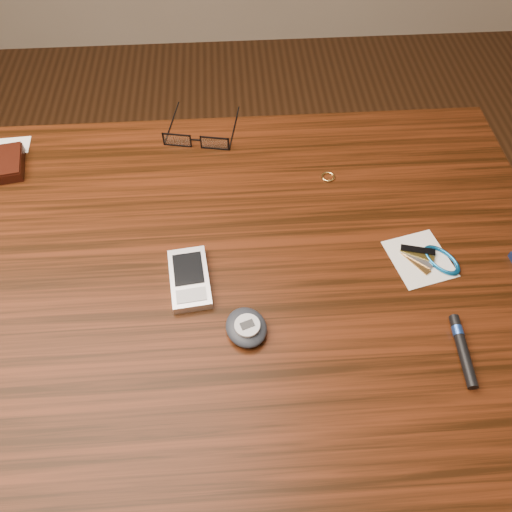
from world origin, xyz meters
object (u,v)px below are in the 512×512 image
object	(u,v)px
notepad_keys	(431,259)
pda_phone	(190,279)
eyeglasses	(197,139)
pedometer	(246,327)
desk	(227,306)

from	to	relation	value
notepad_keys	pda_phone	bearing A→B (deg)	-177.72
pda_phone	notepad_keys	bearing A→B (deg)	2.28
eyeglasses	pedometer	distance (m)	0.39
desk	pedometer	bearing A→B (deg)	-75.07
notepad_keys	pedometer	bearing A→B (deg)	-160.32
pda_phone	notepad_keys	xyz separation A→B (m)	(0.36, 0.01, -0.00)
eyeglasses	pda_phone	world-z (taller)	eyeglasses
desk	pda_phone	world-z (taller)	pda_phone
desk	eyeglasses	xyz separation A→B (m)	(-0.04, 0.28, 0.11)
pda_phone	notepad_keys	size ratio (longest dim) A/B	0.93
pda_phone	pedometer	bearing A→B (deg)	-48.11
eyeglasses	pda_phone	xyz separation A→B (m)	(-0.01, -0.29, -0.00)
pda_phone	pedometer	size ratio (longest dim) A/B	1.41
pda_phone	pedometer	xyz separation A→B (m)	(0.08, -0.09, 0.00)
pedometer	eyeglasses	bearing A→B (deg)	100.11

